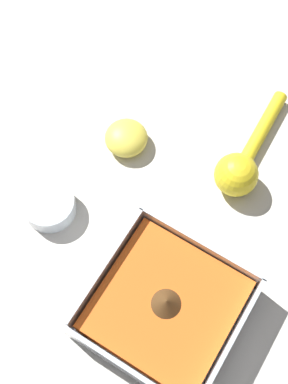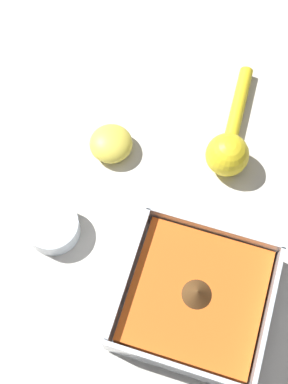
# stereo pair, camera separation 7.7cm
# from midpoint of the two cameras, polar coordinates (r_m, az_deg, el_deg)

# --- Properties ---
(ground_plane) EXTENTS (4.00, 4.00, 0.00)m
(ground_plane) POSITION_cam_midpoint_polar(r_m,az_deg,el_deg) (0.75, 3.11, -12.20)
(ground_plane) COLOR beige
(square_dish) EXTENTS (0.19, 0.19, 0.06)m
(square_dish) POSITION_cam_midpoint_polar(r_m,az_deg,el_deg) (0.73, 2.42, -11.71)
(square_dish) COLOR silver
(square_dish) RESTS_ON ground_plane
(spice_bowl) EXTENTS (0.08, 0.08, 0.03)m
(spice_bowl) POSITION_cam_midpoint_polar(r_m,az_deg,el_deg) (0.78, -12.45, -4.04)
(spice_bowl) COLOR silver
(spice_bowl) RESTS_ON ground_plane
(lemon_squeezer) EXTENTS (0.06, 0.21, 0.06)m
(lemon_squeezer) POSITION_cam_midpoint_polar(r_m,az_deg,el_deg) (0.81, 6.46, 4.73)
(lemon_squeezer) COLOR yellow
(lemon_squeezer) RESTS_ON ground_plane
(lemon_half) EXTENTS (0.07, 0.07, 0.04)m
(lemon_half) POSITION_cam_midpoint_polar(r_m,az_deg,el_deg) (0.82, -6.21, 4.86)
(lemon_half) COLOR #EFDB4C
(lemon_half) RESTS_ON ground_plane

